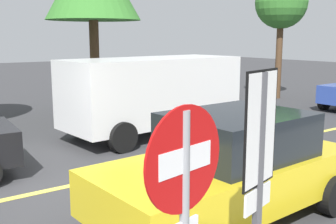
{
  "coord_description": "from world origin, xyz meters",
  "views": [
    {
      "loc": [
        -2.32,
        -7.12,
        2.78
      ],
      "look_at": [
        2.61,
        -0.12,
        1.22
      ],
      "focal_mm": 44.0,
      "sensor_mm": 36.0,
      "label": 1
    }
  ],
  "objects_px": {
    "speed_limit_sign": "(259,159)",
    "car_yellow_mid_road": "(229,167)",
    "white_van": "(153,91)",
    "tree_centre_verge": "(281,4)",
    "stop_sign": "(184,209)"
  },
  "relations": [
    {
      "from": "speed_limit_sign",
      "to": "car_yellow_mid_road",
      "type": "height_order",
      "value": "speed_limit_sign"
    },
    {
      "from": "speed_limit_sign",
      "to": "white_van",
      "type": "bearing_deg",
      "value": 63.18
    },
    {
      "from": "white_van",
      "to": "tree_centre_verge",
      "type": "relative_size",
      "value": 0.98
    },
    {
      "from": "speed_limit_sign",
      "to": "car_yellow_mid_road",
      "type": "bearing_deg",
      "value": 51.36
    },
    {
      "from": "car_yellow_mid_road",
      "to": "white_van",
      "type": "bearing_deg",
      "value": 68.64
    },
    {
      "from": "speed_limit_sign",
      "to": "white_van",
      "type": "relative_size",
      "value": 0.47
    },
    {
      "from": "stop_sign",
      "to": "white_van",
      "type": "bearing_deg",
      "value": 58.41
    },
    {
      "from": "car_yellow_mid_road",
      "to": "stop_sign",
      "type": "bearing_deg",
      "value": -139.0
    },
    {
      "from": "white_van",
      "to": "car_yellow_mid_road",
      "type": "relative_size",
      "value": 1.23
    },
    {
      "from": "speed_limit_sign",
      "to": "car_yellow_mid_road",
      "type": "xyz_separation_m",
      "value": [
        1.67,
        2.09,
        -0.94
      ]
    },
    {
      "from": "stop_sign",
      "to": "tree_centre_verge",
      "type": "height_order",
      "value": "tree_centre_verge"
    },
    {
      "from": "stop_sign",
      "to": "speed_limit_sign",
      "type": "relative_size",
      "value": 0.93
    },
    {
      "from": "speed_limit_sign",
      "to": "white_van",
      "type": "height_order",
      "value": "speed_limit_sign"
    },
    {
      "from": "white_van",
      "to": "car_yellow_mid_road",
      "type": "bearing_deg",
      "value": -111.36
    },
    {
      "from": "speed_limit_sign",
      "to": "white_van",
      "type": "xyz_separation_m",
      "value": [
        3.78,
        7.47,
        -0.5
      ]
    }
  ]
}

